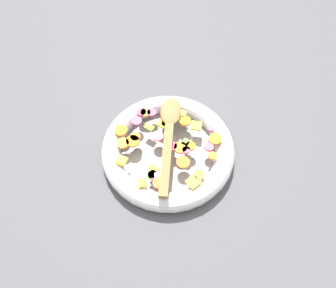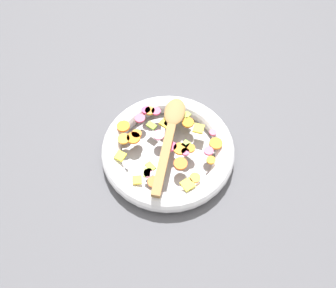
# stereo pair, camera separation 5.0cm
# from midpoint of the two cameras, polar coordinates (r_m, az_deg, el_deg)

# --- Properties ---
(ground_plane) EXTENTS (4.00, 4.00, 0.00)m
(ground_plane) POSITION_cam_midpoint_polar(r_m,az_deg,el_deg) (0.88, 1.64, -1.82)
(ground_plane) COLOR #4C4C51
(skillet) EXTENTS (0.35, 0.35, 0.05)m
(skillet) POSITION_cam_midpoint_polar(r_m,az_deg,el_deg) (0.86, 1.67, -1.07)
(skillet) COLOR gray
(skillet) RESTS_ON ground_plane
(chopped_vegetables) EXTENTS (0.26, 0.28, 0.01)m
(chopped_vegetables) POSITION_cam_midpoint_polar(r_m,az_deg,el_deg) (0.83, 1.29, 0.19)
(chopped_vegetables) COLOR orange
(chopped_vegetables) RESTS_ON skillet
(wooden_spoon) EXTENTS (0.26, 0.20, 0.01)m
(wooden_spoon) POSITION_cam_midpoint_polar(r_m,az_deg,el_deg) (0.84, 2.06, 1.93)
(wooden_spoon) COLOR olive
(wooden_spoon) RESTS_ON chopped_vegetables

